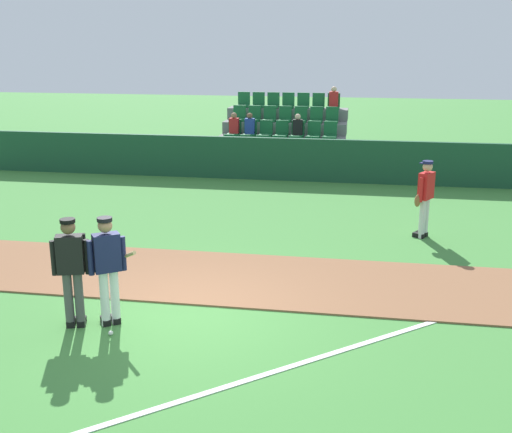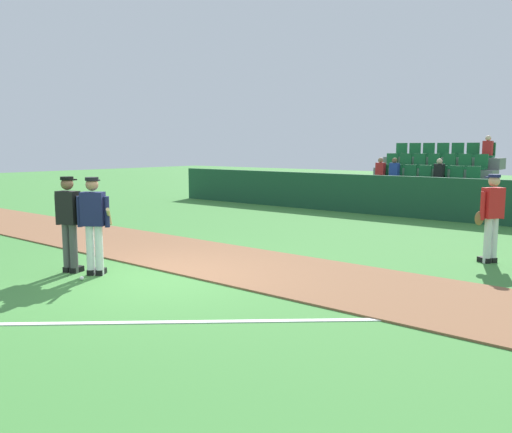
# 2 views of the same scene
# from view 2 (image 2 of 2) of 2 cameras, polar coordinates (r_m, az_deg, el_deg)

# --- Properties ---
(ground_plane) EXTENTS (80.00, 80.00, 0.00)m
(ground_plane) POSITION_cam_2_polar(r_m,az_deg,el_deg) (9.31, -10.86, -6.68)
(ground_plane) COLOR #42843A
(infield_dirt_path) EXTENTS (28.00, 2.70, 0.03)m
(infield_dirt_path) POSITION_cam_2_polar(r_m,az_deg,el_deg) (10.46, -3.63, -4.88)
(infield_dirt_path) COLOR brown
(infield_dirt_path) RESTS_ON ground
(foul_line_chalk) EXTENTS (9.11, 7.96, 0.01)m
(foul_line_chalk) POSITION_cam_2_polar(r_m,az_deg,el_deg) (6.97, 2.30, -11.43)
(foul_line_chalk) COLOR white
(foul_line_chalk) RESTS_ON ground
(dugout_fence) EXTENTS (20.00, 0.16, 1.35)m
(dugout_fence) POSITION_cam_2_polar(r_m,az_deg,el_deg) (17.67, 15.76, 2.14)
(dugout_fence) COLOR #19472D
(dugout_fence) RESTS_ON ground
(stadium_bleachers) EXTENTS (4.45, 3.80, 2.70)m
(stadium_bleachers) POSITION_cam_2_polar(r_m,az_deg,el_deg) (19.80, 18.41, 2.78)
(stadium_bleachers) COLOR slate
(stadium_bleachers) RESTS_ON ground
(batter_navy_jersey) EXTENTS (0.73, 0.70, 1.76)m
(batter_navy_jersey) POSITION_cam_2_polar(r_m,az_deg,el_deg) (9.61, -17.43, -0.57)
(batter_navy_jersey) COLOR white
(batter_navy_jersey) RESTS_ON ground
(umpire_home_plate) EXTENTS (0.57, 0.39, 1.76)m
(umpire_home_plate) POSITION_cam_2_polar(r_m,az_deg,el_deg) (9.97, -19.87, -0.21)
(umpire_home_plate) COLOR #4C4C4C
(umpire_home_plate) RESTS_ON ground
(runner_red_jersey) EXTENTS (0.48, 0.58, 1.76)m
(runner_red_jersey) POSITION_cam_2_polar(r_m,az_deg,el_deg) (11.17, 24.52, 0.17)
(runner_red_jersey) COLOR silver
(runner_red_jersey) RESTS_ON ground
(baseball) EXTENTS (0.07, 0.07, 0.07)m
(baseball) POSITION_cam_2_polar(r_m,az_deg,el_deg) (9.47, -18.66, -6.47)
(baseball) COLOR white
(baseball) RESTS_ON ground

